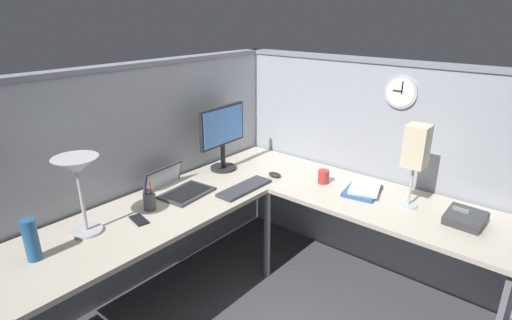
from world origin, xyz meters
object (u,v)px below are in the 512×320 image
(computer_mouse, at_px, (275,175))
(thermos_flask, at_px, (31,240))
(monitor, at_px, (223,133))
(coffee_mug, at_px, (324,177))
(laptop, at_px, (176,188))
(desk_lamp_paper, at_px, (416,149))
(office_phone, at_px, (466,219))
(wall_clock, at_px, (401,92))
(pen_cup, at_px, (150,202))
(desk_lamp_dome, at_px, (77,172))
(keyboard, at_px, (245,188))
(book_stack, at_px, (363,190))
(cell_phone, at_px, (139,220))

(computer_mouse, bearing_deg, thermos_flask, 170.32)
(monitor, distance_m, coffee_mug, 0.82)
(laptop, distance_m, desk_lamp_paper, 1.57)
(office_phone, bearing_deg, wall_clock, 60.11)
(laptop, bearing_deg, pen_cup, -162.61)
(desk_lamp_dome, height_order, desk_lamp_paper, desk_lamp_paper)
(thermos_flask, bearing_deg, desk_lamp_paper, -34.44)
(desk_lamp_dome, relative_size, pen_cup, 2.47)
(wall_clock, bearing_deg, monitor, 119.03)
(desk_lamp_paper, relative_size, coffee_mug, 5.52)
(office_phone, bearing_deg, coffee_mug, 90.08)
(laptop, distance_m, computer_mouse, 0.73)
(keyboard, bearing_deg, monitor, 64.24)
(keyboard, distance_m, desk_lamp_dome, 1.09)
(pen_cup, bearing_deg, office_phone, -56.17)
(office_phone, xyz_separation_m, coffee_mug, (-0.00, 0.94, 0.01))
(pen_cup, bearing_deg, keyboard, -23.33)
(laptop, distance_m, pen_cup, 0.30)
(laptop, distance_m, office_phone, 1.82)
(monitor, height_order, book_stack, monitor)
(desk_lamp_paper, xyz_separation_m, coffee_mug, (-0.03, 0.60, -0.34))
(thermos_flask, bearing_deg, coffee_mug, -19.32)
(laptop, relative_size, cell_phone, 2.86)
(computer_mouse, bearing_deg, book_stack, -75.00)
(keyboard, bearing_deg, laptop, 132.35)
(laptop, relative_size, keyboard, 0.96)
(coffee_mug, xyz_separation_m, wall_clock, (0.34, -0.36, 0.60))
(desk_lamp_dome, xyz_separation_m, pen_cup, (0.40, -0.04, -0.31))
(pen_cup, bearing_deg, monitor, 8.82)
(desk_lamp_dome, bearing_deg, cell_phone, -23.01)
(coffee_mug, bearing_deg, pen_cup, 149.48)
(laptop, xyz_separation_m, thermos_flask, (-0.98, -0.09, 0.09))
(thermos_flask, bearing_deg, desk_lamp_dome, 8.91)
(laptop, relative_size, computer_mouse, 3.96)
(computer_mouse, relative_size, thermos_flask, 0.47)
(book_stack, bearing_deg, monitor, 106.29)
(desk_lamp_dome, height_order, coffee_mug, desk_lamp_dome)
(monitor, xyz_separation_m, laptop, (-0.50, -0.03, -0.27))
(cell_phone, bearing_deg, desk_lamp_paper, -32.31)
(coffee_mug, relative_size, wall_clock, 0.44)
(monitor, bearing_deg, thermos_flask, -175.10)
(thermos_flask, distance_m, book_stack, 1.99)
(laptop, xyz_separation_m, computer_mouse, (0.63, -0.37, -0.01))
(desk_lamp_paper, bearing_deg, monitor, 102.37)
(pen_cup, height_order, cell_phone, pen_cup)
(keyboard, xyz_separation_m, desk_lamp_dome, (-0.99, 0.30, 0.35))
(keyboard, bearing_deg, pen_cup, 156.60)
(cell_phone, bearing_deg, laptop, 32.22)
(monitor, bearing_deg, pen_cup, -171.18)
(book_stack, bearing_deg, coffee_mug, 96.72)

